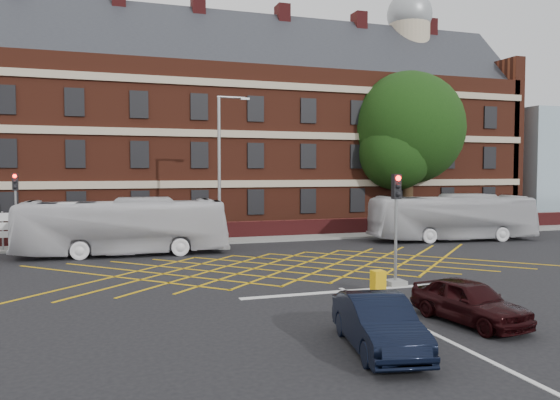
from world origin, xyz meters
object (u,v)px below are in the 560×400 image
object	(u,v)px
car_navy	(378,323)
direction_signs	(2,227)
traffic_light_near	(396,240)
bus_right	(452,217)
utility_cabinet	(378,282)
bus_left	(124,227)
deciduous_tree	(408,136)
street_lamp	(221,197)
car_maroon	(469,301)
traffic_light_far	(16,219)

from	to	relation	value
car_navy	direction_signs	size ratio (longest dim) A/B	1.84
car_navy	traffic_light_near	size ratio (longest dim) A/B	0.95
bus_right	traffic_light_near	size ratio (longest dim) A/B	2.47
traffic_light_near	direction_signs	world-z (taller)	traffic_light_near
direction_signs	traffic_light_near	bearing A→B (deg)	-42.24
utility_cabinet	bus_left	bearing A→B (deg)	124.37
deciduous_tree	traffic_light_near	world-z (taller)	deciduous_tree
street_lamp	deciduous_tree	bearing A→B (deg)	23.59
bus_right	car_maroon	bearing A→B (deg)	153.83
car_maroon	direction_signs	world-z (taller)	direction_signs
deciduous_tree	traffic_light_far	size ratio (longest dim) A/B	2.84
car_navy	car_maroon	bearing A→B (deg)	30.55
deciduous_tree	utility_cabinet	world-z (taller)	deciduous_tree
bus_right	car_navy	xyz separation A→B (m)	(-14.69, -17.56, -0.80)
car_maroon	traffic_light_far	bearing A→B (deg)	117.46
traffic_light_far	car_maroon	bearing A→B (deg)	-54.00
car_maroon	direction_signs	distance (m)	24.85
deciduous_tree	traffic_light_far	world-z (taller)	deciduous_tree
street_lamp	direction_signs	world-z (taller)	street_lamp
traffic_light_far	street_lamp	xyz separation A→B (m)	(10.90, -2.84, 1.17)
utility_cabinet	deciduous_tree	bearing A→B (deg)	56.44
bus_right	direction_signs	size ratio (longest dim) A/B	4.80
bus_left	traffic_light_far	world-z (taller)	traffic_light_far
traffic_light_near	bus_left	bearing A→B (deg)	130.73
bus_right	car_maroon	size ratio (longest dim) A/B	2.81
deciduous_tree	bus_left	bearing A→B (deg)	-159.99
street_lamp	utility_cabinet	bearing A→B (deg)	-76.90
street_lamp	utility_cabinet	world-z (taller)	street_lamp
car_maroon	street_lamp	size ratio (longest dim) A/B	0.44
car_maroon	traffic_light_far	world-z (taller)	traffic_light_far
traffic_light_near	direction_signs	bearing A→B (deg)	137.76
street_lamp	utility_cabinet	distance (m)	13.51
utility_cabinet	street_lamp	bearing A→B (deg)	103.10
street_lamp	bus_left	bearing A→B (deg)	-171.93
deciduous_tree	utility_cabinet	bearing A→B (deg)	-123.56
car_maroon	deciduous_tree	world-z (taller)	deciduous_tree
car_maroon	traffic_light_near	world-z (taller)	traffic_light_near
car_maroon	deciduous_tree	size ratio (longest dim) A/B	0.31
deciduous_tree	traffic_light_near	size ratio (longest dim) A/B	2.84
deciduous_tree	direction_signs	xyz separation A→B (m)	(-27.85, -4.66, -5.77)
bus_right	traffic_light_far	distance (m)	25.88
bus_right	deciduous_tree	world-z (taller)	deciduous_tree
bus_left	traffic_light_far	xyz separation A→B (m)	(-5.58, 3.59, 0.27)
bus_left	traffic_light_near	world-z (taller)	traffic_light_near
traffic_light_near	car_navy	bearing A→B (deg)	-123.05
bus_left	car_navy	world-z (taller)	bus_left
car_navy	direction_signs	distance (m)	23.95
traffic_light_near	street_lamp	bearing A→B (deg)	109.82
car_maroon	deciduous_tree	bearing A→B (deg)	53.95
car_maroon	traffic_light_near	size ratio (longest dim) A/B	0.88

